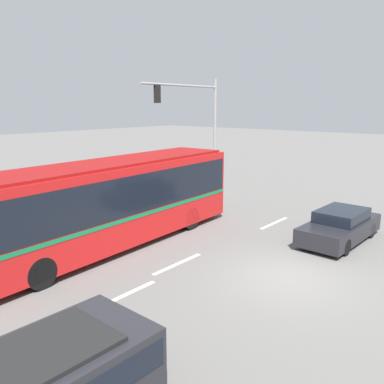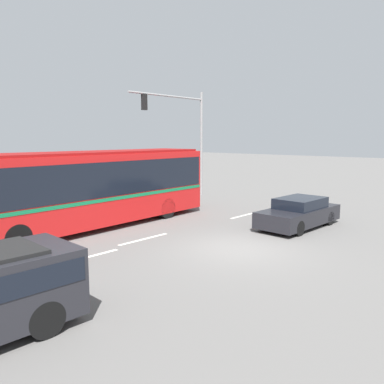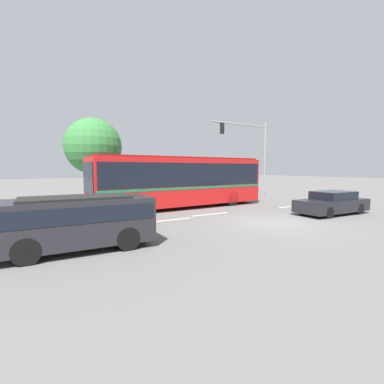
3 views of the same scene
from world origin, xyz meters
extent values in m
plane|color=slate|center=(0.00, 0.00, 0.00)|extent=(140.00, 140.00, 0.00)
cube|color=red|center=(-1.51, 6.66, 1.74)|extent=(11.87, 3.09, 2.98)
cube|color=black|center=(-1.51, 6.66, 2.22)|extent=(11.64, 3.12, 1.43)
cube|color=#147A47|center=(-1.51, 6.66, 1.38)|extent=(11.75, 3.12, 0.14)
cube|color=black|center=(-7.40, 6.37, 2.10)|extent=(0.16, 2.15, 1.67)
cube|color=maroon|center=(-1.51, 6.66, 3.28)|extent=(11.39, 2.87, 0.10)
cylinder|color=black|center=(-5.45, 5.35, 0.50)|extent=(1.01, 0.35, 1.00)
cylinder|color=black|center=(-5.56, 7.58, 0.50)|extent=(1.01, 0.35, 1.00)
cylinder|color=black|center=(1.95, 5.70, 0.50)|extent=(1.01, 0.35, 1.00)
cylinder|color=black|center=(1.84, 7.93, 0.50)|extent=(1.01, 0.35, 1.00)
cube|color=black|center=(4.57, 0.02, 0.51)|extent=(4.53, 1.94, 0.67)
cube|color=black|center=(4.68, 0.01, 1.07)|extent=(2.29, 1.65, 0.45)
cylinder|color=black|center=(3.16, -0.71, 0.31)|extent=(0.63, 0.24, 0.63)
cylinder|color=black|center=(3.22, 0.85, 0.31)|extent=(0.63, 0.24, 0.63)
cylinder|color=black|center=(5.88, -0.81, 0.31)|extent=(0.63, 0.24, 0.63)
cylinder|color=black|center=(5.94, 0.75, 0.31)|extent=(0.63, 0.24, 0.63)
cube|color=#232328|center=(-8.87, 0.08, 0.93)|extent=(4.65, 2.02, 1.41)
cube|color=black|center=(-8.87, 0.08, 1.24)|extent=(4.46, 2.05, 0.48)
cube|color=black|center=(-8.87, 0.08, 1.68)|extent=(3.26, 1.60, 0.08)
cylinder|color=black|center=(-10.27, -0.71, 0.38)|extent=(0.77, 0.28, 0.76)
cylinder|color=black|center=(-10.23, 0.94, 0.38)|extent=(0.77, 0.28, 0.76)
cylinder|color=black|center=(-7.51, -0.78, 0.38)|extent=(0.77, 0.28, 0.76)
cylinder|color=black|center=(-7.47, 0.87, 0.38)|extent=(0.77, 0.28, 0.76)
cylinder|color=gray|center=(9.05, 9.64, 3.48)|extent=(0.18, 0.18, 6.95)
cylinder|color=gray|center=(5.95, 9.64, 6.46)|extent=(6.19, 0.12, 0.12)
cube|color=black|center=(4.02, 9.64, 5.96)|extent=(0.30, 0.22, 0.90)
cylinder|color=red|center=(4.02, 9.76, 6.26)|extent=(0.18, 0.02, 0.18)
cylinder|color=yellow|center=(4.02, 9.76, 5.96)|extent=(0.18, 0.02, 0.18)
cylinder|color=green|center=(4.02, 9.76, 5.66)|extent=(0.18, 0.02, 0.18)
cube|color=#286028|center=(0.00, 10.02, 0.59)|extent=(9.61, 1.55, 1.19)
cube|color=#B22D6B|center=(0.00, 10.02, 1.42)|extent=(9.42, 1.47, 0.48)
cylinder|color=brown|center=(-5.75, 13.32, 1.38)|extent=(0.31, 0.31, 2.76)
sphere|color=#387F3D|center=(-5.75, 13.32, 4.33)|extent=(4.35, 4.35, 4.35)
cube|color=silver|center=(-4.16, 3.07, 0.01)|extent=(2.40, 0.16, 0.01)
cube|color=silver|center=(-1.41, 3.45, 0.01)|extent=(2.40, 0.16, 0.01)
cube|color=silver|center=(5.15, 3.24, 0.01)|extent=(2.40, 0.16, 0.01)
camera|label=1|loc=(-11.12, -5.27, 5.41)|focal=37.43mm
camera|label=2|loc=(-10.78, -7.70, 3.90)|focal=35.79mm
camera|label=3|loc=(-10.09, -9.11, 2.59)|focal=25.48mm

